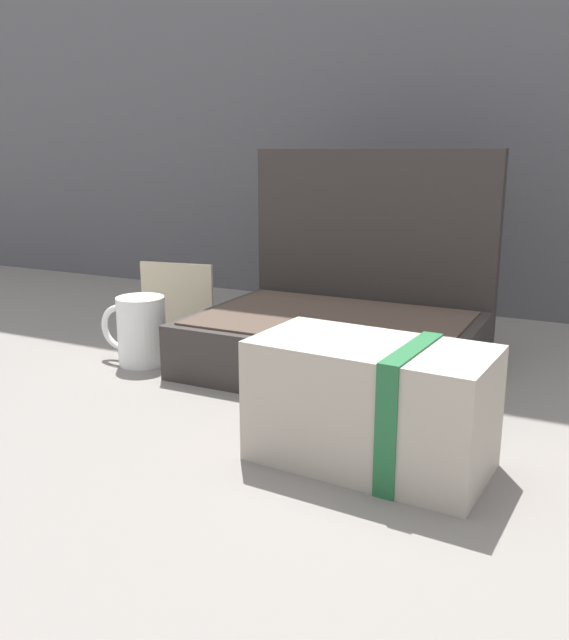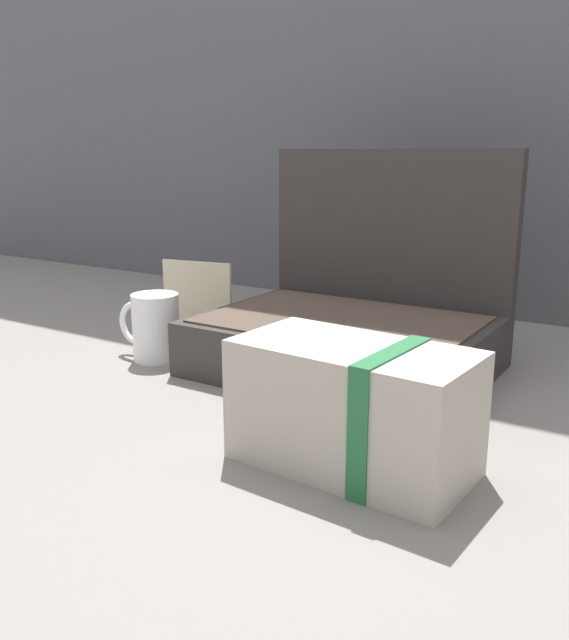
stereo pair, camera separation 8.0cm
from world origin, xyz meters
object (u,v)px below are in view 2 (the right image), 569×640
Objects in this scene: coffee_mug at (154,327)px; poster_card_right at (197,299)px; open_suitcase at (354,320)px; cream_toiletry_bag at (356,408)px.

coffee_mug is 0.14m from poster_card_right.
open_suitcase is 1.63× the size of cream_toiletry_bag.
cream_toiletry_bag is 1.86× the size of poster_card_right.
cream_toiletry_bag is at bearing -21.22° from coffee_mug.
open_suitcase reaches higher than coffee_mug.
open_suitcase reaches higher than cream_toiletry_bag.
open_suitcase is 3.56× the size of coffee_mug.
poster_card_right reaches higher than coffee_mug.
open_suitcase is 0.32m from cream_toiletry_bag.
poster_card_right is at bearing 103.21° from coffee_mug.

